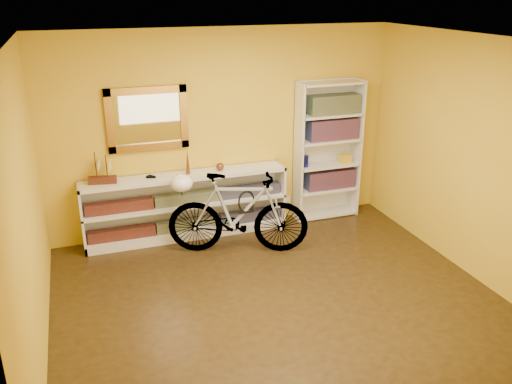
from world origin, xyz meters
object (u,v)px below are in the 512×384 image
object	(u,v)px
bookcase	(328,151)
helmet	(181,183)
bicycle	(238,213)
console_unit	(187,205)

from	to	relation	value
bookcase	helmet	bearing A→B (deg)	-168.17
bookcase	helmet	size ratio (longest dim) A/B	7.04
bookcase	bicycle	bearing A→B (deg)	-156.09
bicycle	helmet	xyz separation A→B (m)	(-0.62, 0.22, 0.39)
console_unit	helmet	xyz separation A→B (m)	(-0.13, -0.42, 0.47)
console_unit	bookcase	bearing A→B (deg)	0.72
console_unit	helmet	world-z (taller)	helmet
bookcase	bicycle	xyz separation A→B (m)	(-1.49, -0.66, -0.44)
bookcase	helmet	xyz separation A→B (m)	(-2.11, -0.44, -0.06)
bicycle	helmet	size ratio (longest dim) A/B	6.38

